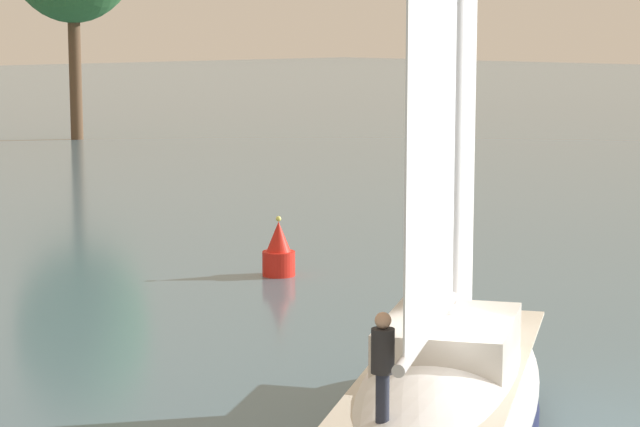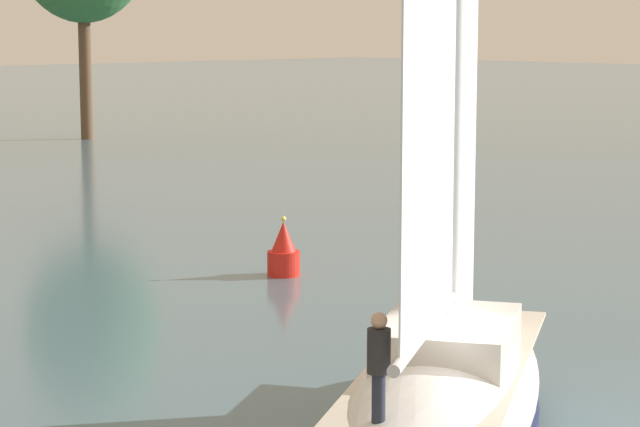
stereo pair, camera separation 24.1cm
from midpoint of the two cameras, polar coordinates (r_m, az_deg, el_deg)
The scene contains 2 objects.
sailboat_main at distance 21.41m, azimuth 5.94°, elevation -8.00°, with size 11.22×8.51×15.41m.
channel_buoy at distance 36.75m, azimuth -1.49°, elevation -1.78°, with size 0.97×0.97×1.78m.
Camera 2 is at (-15.57, -13.34, 7.27)m, focal length 70.00 mm.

